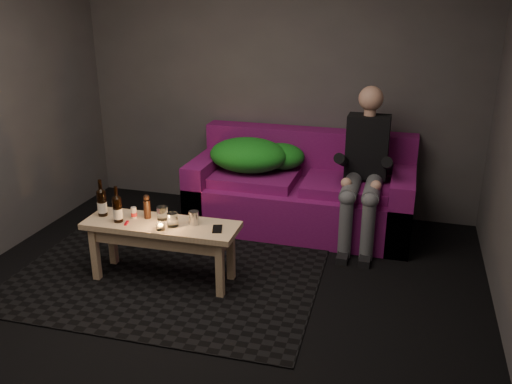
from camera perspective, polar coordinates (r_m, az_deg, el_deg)
floor at (r=3.86m, az=-6.33°, el=-13.35°), size 4.50×4.50×0.00m
room at (r=3.69m, az=-4.54°, el=12.62°), size 4.50×4.50×4.50m
rug at (r=4.43m, az=-9.31°, el=-8.69°), size 2.42×1.79×0.01m
sofa at (r=5.19m, az=4.82°, el=-0.19°), size 2.05×0.92×0.88m
green_blanket at (r=5.17m, az=-0.19°, el=3.87°), size 0.90×0.62×0.31m
person at (r=4.83m, az=11.37°, el=2.81°), size 0.37×0.85×1.37m
coffee_table at (r=4.21m, az=-9.90°, el=-4.29°), size 1.20×0.41×0.49m
beer_bottle_a at (r=4.37m, az=-15.92°, el=-1.06°), size 0.07×0.07×0.29m
beer_bottle_b at (r=4.23m, az=-14.38°, el=-1.73°), size 0.07×0.07×0.28m
salt_shaker at (r=4.28m, az=-12.73°, el=-2.14°), size 0.04×0.04×0.09m
pepper_mill at (r=4.25m, az=-11.39°, el=-1.79°), size 0.07×0.07×0.15m
tumbler_back at (r=4.22m, az=-9.82°, el=-2.21°), size 0.11×0.11×0.10m
tealight at (r=4.05m, az=-10.01°, el=-3.60°), size 0.07×0.07×0.05m
tumbler_front at (r=4.09m, az=-8.77°, el=-2.88°), size 0.09×0.09×0.10m
steel_cup at (r=4.10m, az=-6.56°, el=-2.71°), size 0.08×0.08×0.10m
smartphone at (r=4.01m, az=-4.09°, el=-3.90°), size 0.11×0.16×0.01m
red_lighter at (r=4.21m, az=-13.47°, el=-3.19°), size 0.04×0.07×0.01m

